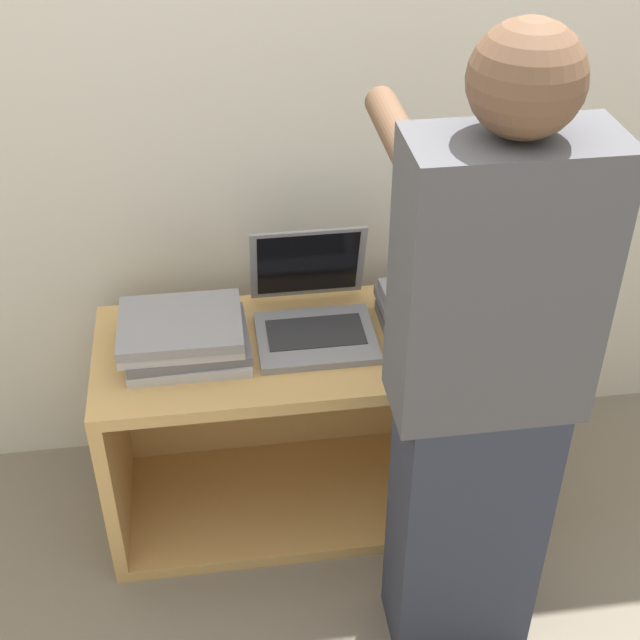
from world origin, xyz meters
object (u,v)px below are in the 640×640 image
laptop_stack_left (184,336)px  laptop_stack_right (443,313)px  person (482,389)px  laptop_open (313,313)px

laptop_stack_left → laptop_stack_right: bearing=0.4°
laptop_stack_right → person: 0.51m
laptop_stack_left → laptop_stack_right: 0.69m
person → laptop_stack_right: bearing=84.0°
laptop_stack_left → laptop_stack_right: (0.69, 0.00, 0.00)m
laptop_open → laptop_stack_left: (-0.34, -0.06, 0.00)m
laptop_open → person: 0.63m
laptop_stack_right → person: bearing=-96.0°
laptop_stack_right → person: person is taller
laptop_open → laptop_stack_left: laptop_open is taller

